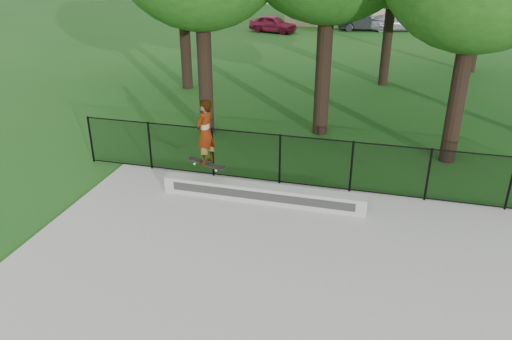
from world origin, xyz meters
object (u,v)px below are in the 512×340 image
at_px(car_a, 273,24).
at_px(grind_ledge, 263,194).
at_px(skater_airborne, 205,133).
at_px(car_c, 393,23).
at_px(car_b, 364,22).

bearing_deg(car_a, grind_ledge, -152.28).
height_order(grind_ledge, skater_airborne, skater_airborne).
distance_m(grind_ledge, car_c, 30.26).
xyz_separation_m(car_c, skater_airborne, (-4.45, -30.14, 1.27)).
bearing_deg(car_a, car_c, -55.15).
xyz_separation_m(grind_ledge, car_a, (-6.00, 26.93, 0.34)).
distance_m(grind_ledge, car_b, 29.55).
distance_m(car_a, car_b, 7.19).
xyz_separation_m(car_a, skater_airborne, (4.46, -26.95, 1.24)).
bearing_deg(car_b, car_a, 99.11).
relative_size(grind_ledge, skater_airborne, 2.82).
bearing_deg(grind_ledge, car_b, 88.66).
height_order(grind_ledge, car_a, car_a).
height_order(grind_ledge, car_c, car_c).
height_order(car_a, skater_airborne, skater_airborne).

